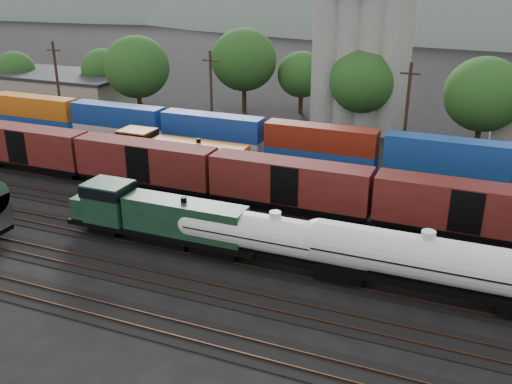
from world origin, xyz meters
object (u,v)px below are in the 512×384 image
at_px(grain_silo, 359,49).
at_px(orange_locomotive, 174,154).
at_px(tank_car_a, 275,237).
at_px(green_locomotive, 153,215).

bearing_deg(grain_silo, orange_locomotive, -118.27).
distance_m(tank_car_a, grain_silo, 42.04).
distance_m(tank_car_a, orange_locomotive, 22.92).
bearing_deg(tank_car_a, green_locomotive, 180.00).
xyz_separation_m(orange_locomotive, grain_silo, (13.98, 26.00, 8.67)).
bearing_deg(green_locomotive, orange_locomotive, 113.79).
relative_size(tank_car_a, orange_locomotive, 0.92).
bearing_deg(orange_locomotive, tank_car_a, -40.87).
bearing_deg(tank_car_a, orange_locomotive, 139.13).
height_order(green_locomotive, grain_silo, grain_silo).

